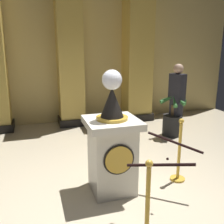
{
  "coord_description": "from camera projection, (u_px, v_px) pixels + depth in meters",
  "views": [
    {
      "loc": [
        -1.0,
        -3.04,
        2.12
      ],
      "look_at": [
        0.05,
        0.31,
        1.23
      ],
      "focal_mm": 40.98,
      "sensor_mm": 36.0,
      "label": 1
    }
  ],
  "objects": [
    {
      "name": "column_centre_rear",
      "position": [
        70.0,
        56.0,
        6.83
      ],
      "size": [
        0.79,
        0.79,
        3.8
      ],
      "color": "black",
      "rests_on": "ground_plane"
    },
    {
      "name": "ground_plane",
      "position": [
        115.0,
        201.0,
        3.62
      ],
      "size": [
        10.2,
        10.2,
        0.0
      ],
      "primitive_type": "plane",
      "color": "beige"
    },
    {
      "name": "back_wall",
      "position": [
        68.0,
        52.0,
        7.14
      ],
      "size": [
        10.2,
        0.16,
        3.96
      ],
      "primitive_type": "cube",
      "color": "tan",
      "rests_on": "ground_plane"
    },
    {
      "name": "potted_palm_right",
      "position": [
        172.0,
        121.0,
        6.24
      ],
      "size": [
        0.69,
        0.64,
        1.06
      ],
      "color": "black",
      "rests_on": "ground_plane"
    },
    {
      "name": "column_right",
      "position": [
        137.0,
        55.0,
        7.39
      ],
      "size": [
        0.89,
        0.89,
        3.8
      ],
      "color": "black",
      "rests_on": "ground_plane"
    },
    {
      "name": "bystander_guest",
      "position": [
        177.0,
        98.0,
        6.13
      ],
      "size": [
        0.32,
        0.41,
        1.74
      ],
      "color": "#26262D",
      "rests_on": "ground_plane"
    },
    {
      "name": "pedestal_clock",
      "position": [
        112.0,
        146.0,
        3.74
      ],
      "size": [
        0.76,
        0.76,
        1.82
      ],
      "color": "silver",
      "rests_on": "ground_plane"
    },
    {
      "name": "stanchion_near",
      "position": [
        147.0,
        217.0,
        2.73
      ],
      "size": [
        0.24,
        0.24,
        1.02
      ],
      "color": "gold",
      "rests_on": "ground_plane"
    },
    {
      "name": "stanchion_far",
      "position": [
        179.0,
        159.0,
        4.12
      ],
      "size": [
        0.24,
        0.24,
        1.05
      ],
      "color": "gold",
      "rests_on": "ground_plane"
    },
    {
      "name": "velvet_rope",
      "position": [
        168.0,
        153.0,
        3.32
      ],
      "size": [
        1.16,
        1.17,
        0.22
      ],
      "color": "black"
    }
  ]
}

